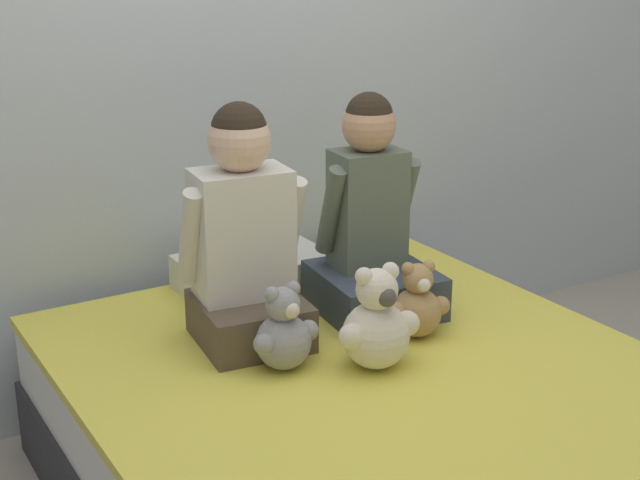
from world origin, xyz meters
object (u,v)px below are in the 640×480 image
object	(u,v)px
bed	(402,468)
child_on_right	(371,228)
child_on_left	(244,238)
teddy_bear_held_by_right_child	(417,305)
teddy_bear_held_by_left_child	(284,333)
pillow_at_headboard	(254,272)
teddy_bear_between_children	(377,325)

from	to	relation	value
bed	child_on_right	distance (m)	0.72
bed	child_on_right	world-z (taller)	child_on_right
child_on_left	teddy_bear_held_by_right_child	xyz separation A→B (m)	(0.42, -0.25, -0.20)
bed	teddy_bear_held_by_left_child	bearing A→B (deg)	126.99
teddy_bear_held_by_right_child	pillow_at_headboard	bearing A→B (deg)	124.27
child_on_right	pillow_at_headboard	xyz separation A→B (m)	(-0.23, 0.33, -0.20)
bed	pillow_at_headboard	bearing A→B (deg)	90.00
pillow_at_headboard	teddy_bear_held_by_right_child	bearing A→B (deg)	-68.76
teddy_bear_held_by_right_child	pillow_at_headboard	xyz separation A→B (m)	(-0.22, 0.57, -0.04)
child_on_right	teddy_bear_held_by_left_child	size ratio (longest dim) A/B	2.80
bed	pillow_at_headboard	world-z (taller)	pillow_at_headboard
child_on_left	teddy_bear_held_by_left_child	distance (m)	0.30
teddy_bear_held_by_left_child	teddy_bear_between_children	distance (m)	0.24
child_on_left	teddy_bear_held_by_left_child	xyz separation A→B (m)	(-0.00, -0.23, -0.20)
pillow_at_headboard	bed	bearing A→B (deg)	-90.00
teddy_bear_held_by_right_child	teddy_bear_between_children	xyz separation A→B (m)	(-0.21, -0.10, 0.03)
pillow_at_headboard	teddy_bear_between_children	bearing A→B (deg)	-89.01
bed	teddy_bear_held_by_right_child	size ratio (longest dim) A/B	8.84
teddy_bear_held_by_left_child	teddy_bear_held_by_right_child	world-z (taller)	teddy_bear_held_by_left_child
bed	teddy_bear_held_by_right_child	world-z (taller)	teddy_bear_held_by_right_child
child_on_right	teddy_bear_held_by_right_child	world-z (taller)	child_on_right
teddy_bear_held_by_right_child	bed	bearing A→B (deg)	-119.22
child_on_right	teddy_bear_held_by_left_child	xyz separation A→B (m)	(-0.43, -0.22, -0.16)
child_on_left	teddy_bear_between_children	size ratio (longest dim) A/B	2.35
teddy_bear_held_by_left_child	pillow_at_headboard	xyz separation A→B (m)	(0.20, 0.55, -0.04)
child_on_left	teddy_bear_between_children	xyz separation A→B (m)	(0.21, -0.35, -0.18)
child_on_left	teddy_bear_held_by_left_child	bearing A→B (deg)	-83.93
teddy_bear_held_by_left_child	pillow_at_headboard	world-z (taller)	teddy_bear_held_by_left_child
child_on_right	pillow_at_headboard	distance (m)	0.45
child_on_right	teddy_bear_between_children	size ratio (longest dim) A/B	2.31
teddy_bear_held_by_right_child	child_on_right	bearing A→B (deg)	102.17
teddy_bear_held_by_right_child	teddy_bear_held_by_left_child	bearing A→B (deg)	-169.64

